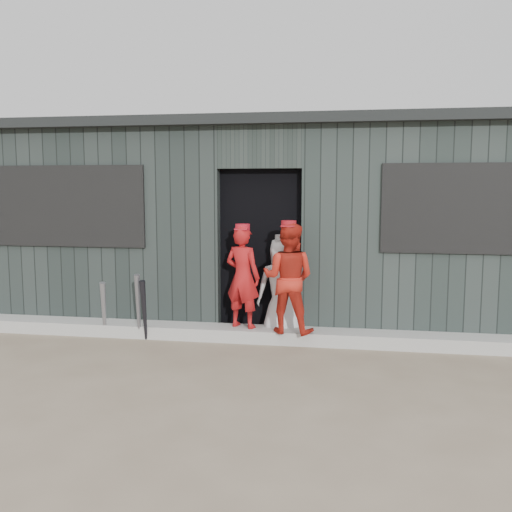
% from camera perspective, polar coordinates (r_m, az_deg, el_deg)
% --- Properties ---
extents(ground, '(80.00, 80.00, 0.00)m').
position_cam_1_polar(ground, '(5.04, -3.51, -13.87)').
color(ground, '#6F5F4D').
rests_on(ground, ground).
extents(curb, '(8.00, 0.36, 0.15)m').
position_cam_1_polar(curb, '(6.72, 0.03, -7.83)').
color(curb, '#989893').
rests_on(curb, ground).
extents(bat_left, '(0.14, 0.23, 0.69)m').
position_cam_1_polar(bat_left, '(6.99, -14.98, -5.22)').
color(bat_left, gray).
rests_on(bat_left, ground).
extents(bat_mid, '(0.12, 0.23, 0.79)m').
position_cam_1_polar(bat_mid, '(6.80, -11.69, -5.01)').
color(bat_mid, slate).
rests_on(bat_mid, ground).
extents(bat_right, '(0.10, 0.22, 0.73)m').
position_cam_1_polar(bat_right, '(6.76, -11.11, -5.35)').
color(bat_right, black).
rests_on(bat_right, ground).
extents(player_red_left, '(0.50, 0.41, 1.19)m').
position_cam_1_polar(player_red_left, '(6.63, -1.34, -2.12)').
color(player_red_left, '#A61415').
rests_on(player_red_left, curb).
extents(player_red_right, '(0.67, 0.56, 1.24)m').
position_cam_1_polar(player_red_right, '(6.41, 3.26, -2.22)').
color(player_red_right, '#B52216').
rests_on(player_red_right, curb).
extents(player_grey_back, '(0.66, 0.51, 1.20)m').
position_cam_1_polar(player_grey_back, '(6.75, 2.62, -3.19)').
color(player_grey_back, '#BEBEBE').
rests_on(player_grey_back, ground).
extents(dugout, '(8.30, 3.30, 2.62)m').
position_cam_1_polar(dugout, '(8.18, 1.99, 3.43)').
color(dugout, black).
rests_on(dugout, ground).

